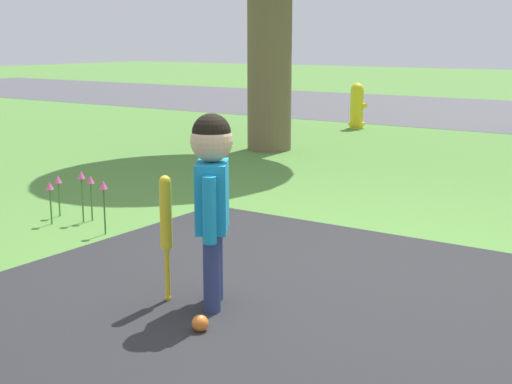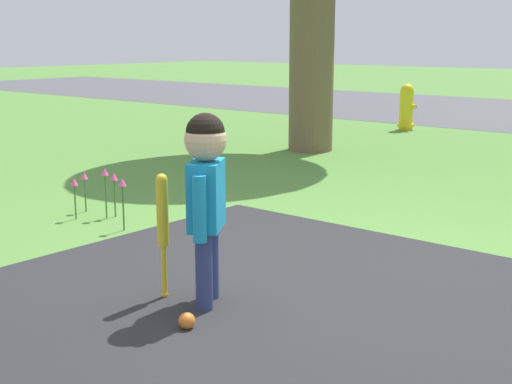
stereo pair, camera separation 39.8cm
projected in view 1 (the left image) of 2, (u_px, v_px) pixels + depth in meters
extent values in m
plane|color=#518438|center=(341.00, 274.00, 4.27)|extent=(60.00, 60.00, 0.00)
cylinder|color=navy|center=(215.00, 263.00, 3.82)|extent=(0.09, 0.09, 0.42)
cylinder|color=navy|center=(212.00, 273.00, 3.65)|extent=(0.09, 0.09, 0.42)
cube|color=#198CC6|center=(212.00, 196.00, 3.65)|extent=(0.28, 0.32, 0.36)
cylinder|color=#198CC6|center=(215.00, 195.00, 3.83)|extent=(0.07, 0.07, 0.34)
cylinder|color=#198CC6|center=(209.00, 210.00, 3.49)|extent=(0.07, 0.07, 0.34)
sphere|color=#D8AD8C|center=(212.00, 141.00, 3.59)|extent=(0.22, 0.22, 0.22)
sphere|color=black|center=(211.00, 133.00, 3.58)|extent=(0.20, 0.20, 0.20)
sphere|color=yellow|center=(168.00, 298.00, 3.84)|extent=(0.03, 0.03, 0.03)
cylinder|color=yellow|center=(167.00, 274.00, 3.81)|extent=(0.03, 0.03, 0.30)
cylinder|color=yellow|center=(166.00, 215.00, 3.75)|extent=(0.06, 0.06, 0.36)
sphere|color=yellow|center=(165.00, 181.00, 3.71)|extent=(0.06, 0.06, 0.06)
sphere|color=orange|center=(200.00, 323.00, 3.43)|extent=(0.08, 0.08, 0.08)
cylinder|color=yellow|center=(357.00, 109.00, 11.16)|extent=(0.21, 0.21, 0.61)
sphere|color=yellow|center=(357.00, 89.00, 11.10)|extent=(0.20, 0.20, 0.20)
cylinder|color=yellow|center=(356.00, 124.00, 11.21)|extent=(0.26, 0.26, 0.05)
cylinder|color=yellow|center=(363.00, 105.00, 11.09)|extent=(0.09, 0.07, 0.07)
cylinder|color=brown|center=(270.00, 39.00, 8.80)|extent=(0.55, 0.55, 2.76)
cylinder|color=#38702D|center=(82.00, 201.00, 5.46)|extent=(0.01, 0.01, 0.34)
cone|color=#E54C8C|center=(81.00, 175.00, 5.41)|extent=(0.06, 0.06, 0.06)
cylinder|color=#38702D|center=(104.00, 212.00, 5.12)|extent=(0.01, 0.01, 0.33)
cone|color=#E54C8C|center=(103.00, 185.00, 5.08)|extent=(0.06, 0.06, 0.06)
cylinder|color=#38702D|center=(51.00, 207.00, 5.41)|extent=(0.01, 0.01, 0.27)
cone|color=#E54C8C|center=(50.00, 186.00, 5.37)|extent=(0.06, 0.06, 0.06)
cylinder|color=#38702D|center=(91.00, 202.00, 5.51)|extent=(0.01, 0.01, 0.30)
cone|color=#E54C8C|center=(90.00, 179.00, 5.47)|extent=(0.06, 0.06, 0.06)
cylinder|color=#38702D|center=(59.00, 200.00, 5.65)|extent=(0.01, 0.01, 0.27)
cone|color=#E54C8C|center=(58.00, 179.00, 5.61)|extent=(0.06, 0.06, 0.06)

